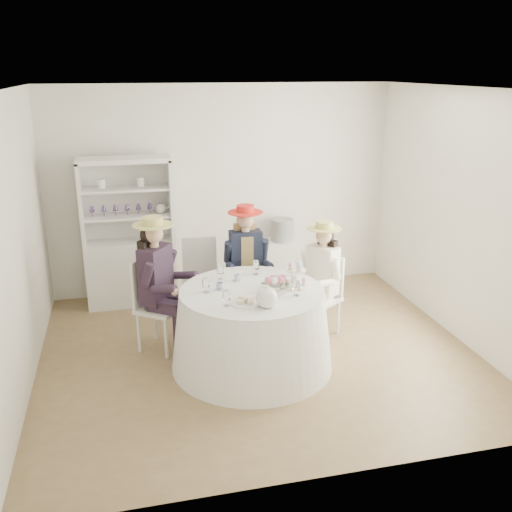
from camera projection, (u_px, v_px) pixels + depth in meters
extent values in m
plane|color=brown|center=(258.00, 352.00, 6.06)|extent=(4.50, 4.50, 0.00)
plane|color=white|center=(259.00, 88.00, 5.21)|extent=(4.50, 4.50, 0.00)
plane|color=silver|center=(222.00, 190.00, 7.48)|extent=(4.50, 0.00, 4.50)
plane|color=silver|center=(329.00, 310.00, 3.79)|extent=(4.50, 0.00, 4.50)
plane|color=silver|center=(16.00, 246.00, 5.14)|extent=(0.00, 4.50, 4.50)
plane|color=silver|center=(461.00, 217.00, 6.13)|extent=(0.00, 4.50, 4.50)
cone|color=white|center=(252.00, 329.00, 5.69)|extent=(1.62, 1.62, 0.80)
cylinder|color=white|center=(252.00, 291.00, 5.57)|extent=(1.42, 1.42, 0.02)
cube|color=silver|center=(132.00, 272.00, 7.22)|extent=(1.16, 0.63, 0.83)
cube|color=silver|center=(126.00, 198.00, 7.10)|extent=(1.09, 0.26, 1.01)
cube|color=silver|center=(123.00, 160.00, 6.77)|extent=(1.16, 0.63, 0.06)
cube|color=silver|center=(81.00, 204.00, 6.82)|extent=(0.12, 0.41, 1.01)
cube|color=silver|center=(170.00, 199.00, 7.05)|extent=(0.12, 0.41, 1.01)
cube|color=silver|center=(127.00, 216.00, 6.99)|extent=(1.08, 0.57, 0.03)
cube|color=silver|center=(125.00, 189.00, 6.88)|extent=(1.08, 0.57, 0.03)
sphere|color=white|center=(161.00, 208.00, 7.06)|extent=(0.13, 0.13, 0.13)
cube|color=silver|center=(282.00, 264.00, 7.74)|extent=(0.50, 0.50, 0.67)
cylinder|color=black|center=(282.00, 230.00, 7.59)|extent=(0.39, 0.39, 0.30)
cube|color=silver|center=(160.00, 308.00, 6.01)|extent=(0.58, 0.58, 0.04)
cylinder|color=silver|center=(166.00, 338.00, 5.88)|extent=(0.04, 0.04, 0.46)
cylinder|color=silver|center=(182.00, 325.00, 6.17)|extent=(0.04, 0.04, 0.46)
cylinder|color=silver|center=(139.00, 333.00, 6.00)|extent=(0.04, 0.04, 0.46)
cylinder|color=silver|center=(156.00, 320.00, 6.29)|extent=(0.04, 0.04, 0.46)
cube|color=silver|center=(143.00, 281.00, 5.99)|extent=(0.26, 0.34, 0.52)
cube|color=black|center=(156.00, 274.00, 5.90)|extent=(0.39, 0.42, 0.60)
cube|color=black|center=(165.00, 306.00, 5.86)|extent=(0.36, 0.32, 0.12)
cylinder|color=black|center=(178.00, 336.00, 5.90)|extent=(0.10, 0.10, 0.48)
cylinder|color=black|center=(147.00, 275.00, 5.67)|extent=(0.20, 0.18, 0.28)
cube|color=black|center=(174.00, 300.00, 6.02)|extent=(0.36, 0.32, 0.12)
cylinder|color=black|center=(187.00, 329.00, 6.07)|extent=(0.10, 0.10, 0.48)
cylinder|color=black|center=(170.00, 262.00, 6.05)|extent=(0.20, 0.18, 0.28)
cylinder|color=#D8A889|center=(154.00, 245.00, 5.79)|extent=(0.09, 0.09, 0.08)
sphere|color=#D8A889|center=(153.00, 234.00, 5.76)|extent=(0.20, 0.20, 0.20)
sphere|color=black|center=(150.00, 235.00, 5.78)|extent=(0.20, 0.20, 0.20)
cube|color=black|center=(148.00, 257.00, 5.87)|extent=(0.21, 0.25, 0.39)
cylinder|color=#CBC162|center=(153.00, 225.00, 5.73)|extent=(0.41, 0.41, 0.01)
cylinder|color=#CBC162|center=(153.00, 221.00, 5.72)|extent=(0.21, 0.21, 0.08)
cube|color=silver|center=(246.00, 286.00, 6.66)|extent=(0.41, 0.41, 0.04)
cylinder|color=silver|center=(235.00, 311.00, 6.55)|extent=(0.04, 0.04, 0.44)
cylinder|color=silver|center=(262.00, 308.00, 6.62)|extent=(0.04, 0.04, 0.44)
cylinder|color=silver|center=(230.00, 300.00, 6.85)|extent=(0.04, 0.04, 0.44)
cylinder|color=silver|center=(256.00, 298.00, 6.92)|extent=(0.04, 0.04, 0.44)
cube|color=silver|center=(243.00, 259.00, 6.74)|extent=(0.38, 0.04, 0.50)
cube|color=#191F33|center=(246.00, 255.00, 6.56)|extent=(0.36, 0.21, 0.58)
cube|color=tan|center=(246.00, 255.00, 6.56)|extent=(0.14, 0.22, 0.50)
cube|color=#191F33|center=(240.00, 284.00, 6.51)|extent=(0.14, 0.34, 0.12)
cylinder|color=#191F33|center=(243.00, 313.00, 6.47)|extent=(0.10, 0.10, 0.46)
cylinder|color=#191F33|center=(228.00, 252.00, 6.46)|extent=(0.09, 0.18, 0.28)
cube|color=#191F33|center=(256.00, 283.00, 6.54)|extent=(0.14, 0.34, 0.12)
cylinder|color=#191F33|center=(258.00, 312.00, 6.51)|extent=(0.10, 0.10, 0.46)
cylinder|color=#191F33|center=(264.00, 249.00, 6.55)|extent=(0.09, 0.18, 0.28)
cylinder|color=#D8A889|center=(245.00, 229.00, 6.47)|extent=(0.09, 0.09, 0.08)
sphere|color=#D8A889|center=(245.00, 220.00, 6.43)|extent=(0.19, 0.19, 0.19)
sphere|color=tan|center=(245.00, 220.00, 6.48)|extent=(0.19, 0.19, 0.19)
cube|color=tan|center=(244.00, 239.00, 6.58)|extent=(0.24, 0.08, 0.38)
cylinder|color=red|center=(245.00, 212.00, 6.40)|extent=(0.40, 0.40, 0.01)
cylinder|color=red|center=(245.00, 209.00, 6.39)|extent=(0.20, 0.20, 0.08)
cube|color=silver|center=(320.00, 299.00, 6.36)|extent=(0.52, 0.52, 0.04)
cylinder|color=silver|center=(301.00, 317.00, 6.42)|extent=(0.03, 0.03, 0.41)
cylinder|color=silver|center=(322.00, 325.00, 6.23)|extent=(0.03, 0.03, 0.41)
cylinder|color=silver|center=(317.00, 309.00, 6.63)|extent=(0.03, 0.03, 0.41)
cylinder|color=silver|center=(338.00, 317.00, 6.43)|extent=(0.03, 0.03, 0.41)
cube|color=silver|center=(330.00, 274.00, 6.40)|extent=(0.22, 0.31, 0.47)
cube|color=white|center=(322.00, 270.00, 6.27)|extent=(0.34, 0.38, 0.54)
cube|color=white|center=(308.00, 294.00, 6.32)|extent=(0.33, 0.28, 0.11)
cylinder|color=white|center=(300.00, 321.00, 6.31)|extent=(0.09, 0.09, 0.43)
cylinder|color=white|center=(307.00, 261.00, 6.34)|extent=(0.18, 0.16, 0.26)
cube|color=white|center=(320.00, 298.00, 6.21)|extent=(0.33, 0.28, 0.11)
cylinder|color=white|center=(312.00, 325.00, 6.20)|extent=(0.09, 0.09, 0.43)
cylinder|color=white|center=(335.00, 269.00, 6.09)|extent=(0.18, 0.16, 0.26)
cylinder|color=#D8A889|center=(323.00, 245.00, 6.17)|extent=(0.08, 0.08, 0.07)
sphere|color=#D8A889|center=(324.00, 236.00, 6.14)|extent=(0.18, 0.18, 0.18)
sphere|color=black|center=(326.00, 236.00, 6.17)|extent=(0.18, 0.18, 0.18)
cube|color=black|center=(327.00, 255.00, 6.27)|extent=(0.18, 0.23, 0.35)
cylinder|color=#CBC162|center=(324.00, 228.00, 6.11)|extent=(0.37, 0.37, 0.01)
cylinder|color=#CBC162|center=(324.00, 225.00, 6.10)|extent=(0.19, 0.19, 0.07)
cube|color=silver|center=(199.00, 276.00, 6.92)|extent=(0.44, 0.44, 0.04)
cylinder|color=silver|center=(211.00, 288.00, 7.18)|extent=(0.04, 0.04, 0.46)
cylinder|color=silver|center=(184.00, 290.00, 7.12)|extent=(0.04, 0.04, 0.46)
cylinder|color=silver|center=(215.00, 299.00, 6.87)|extent=(0.04, 0.04, 0.46)
cylinder|color=silver|center=(187.00, 301.00, 6.81)|extent=(0.04, 0.04, 0.46)
cube|color=silver|center=(199.00, 259.00, 6.65)|extent=(0.40, 0.05, 0.53)
imported|color=white|center=(220.00, 287.00, 5.57)|extent=(0.10, 0.10, 0.06)
imported|color=white|center=(237.00, 278.00, 5.79)|extent=(0.06, 0.06, 0.06)
imported|color=white|center=(276.00, 282.00, 5.67)|extent=(0.11, 0.11, 0.07)
imported|color=white|center=(274.00, 288.00, 5.56)|extent=(0.26, 0.26, 0.05)
sphere|color=#CC667C|center=(281.00, 280.00, 5.56)|extent=(0.07, 0.07, 0.07)
sphere|color=white|center=(277.00, 279.00, 5.60)|extent=(0.07, 0.07, 0.07)
sphere|color=#CC667C|center=(272.00, 279.00, 5.60)|extent=(0.07, 0.07, 0.07)
sphere|color=white|center=(269.00, 280.00, 5.55)|extent=(0.07, 0.07, 0.07)
sphere|color=#CC667C|center=(270.00, 282.00, 5.51)|extent=(0.07, 0.07, 0.07)
sphere|color=white|center=(275.00, 283.00, 5.48)|extent=(0.07, 0.07, 0.07)
sphere|color=#CC667C|center=(280.00, 282.00, 5.51)|extent=(0.07, 0.07, 0.07)
sphere|color=white|center=(267.00, 298.00, 5.15)|extent=(0.20, 0.20, 0.20)
cylinder|color=white|center=(280.00, 295.00, 5.18)|extent=(0.12, 0.03, 0.10)
cylinder|color=white|center=(267.00, 287.00, 5.12)|extent=(0.04, 0.04, 0.02)
cylinder|color=white|center=(246.00, 303.00, 5.25)|extent=(0.29, 0.29, 0.01)
cube|color=beige|center=(241.00, 301.00, 5.21)|extent=(0.07, 0.04, 0.03)
cube|color=beige|center=(246.00, 299.00, 5.24)|extent=(0.08, 0.06, 0.03)
cube|color=beige|center=(251.00, 299.00, 5.27)|extent=(0.08, 0.07, 0.03)
cube|color=beige|center=(243.00, 297.00, 5.27)|extent=(0.08, 0.08, 0.03)
cube|color=beige|center=(251.00, 301.00, 5.21)|extent=(0.07, 0.08, 0.03)
cylinder|color=white|center=(296.00, 286.00, 5.66)|extent=(0.26, 0.26, 0.01)
cylinder|color=white|center=(296.00, 278.00, 5.63)|extent=(0.02, 0.02, 0.17)
cylinder|color=white|center=(296.00, 270.00, 5.60)|extent=(0.19, 0.19, 0.01)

